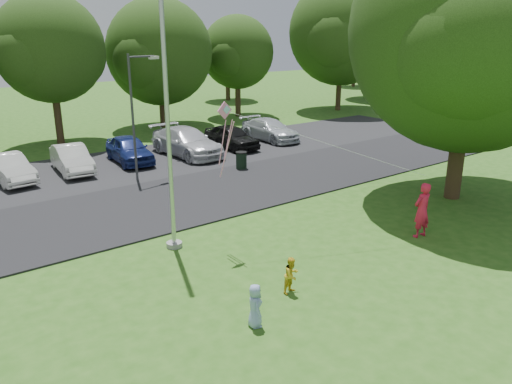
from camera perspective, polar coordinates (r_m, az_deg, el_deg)
ground at (r=14.63m, az=12.88°, el=-9.09°), size 120.00×120.00×0.00m
park_road at (r=21.00m, az=-6.12°, el=-0.25°), size 60.00×6.00×0.06m
parking_strip at (r=26.57m, az=-13.48°, el=3.22°), size 42.00×7.00×0.06m
flagpole at (r=14.96m, az=-10.10°, el=8.54°), size 0.50×0.50×10.00m
street_lamp at (r=22.96m, az=-13.52°, el=9.51°), size 1.58×0.41×5.63m
trash_can at (r=24.67m, az=-1.69°, el=3.60°), size 0.56×0.56×0.89m
big_tree at (r=21.00m, az=23.50°, el=15.97°), size 9.73×9.17×11.16m
tree_row at (r=34.48m, az=-17.92°, el=15.68°), size 64.35×11.94×10.88m
horizon_trees at (r=44.45m, az=-19.09°, el=14.05°), size 77.46×7.20×7.02m
parked_cars at (r=26.92m, az=-11.53°, el=5.08°), size 19.94×5.25×1.48m
woman at (r=17.27m, az=18.44°, el=-1.98°), size 0.71×0.49×1.86m
child_yellow at (r=13.15m, az=4.10°, el=-9.46°), size 0.54×0.46×0.99m
child_blue at (r=11.72m, az=-0.12°, el=-12.87°), size 0.50×0.60×1.06m
kite at (r=14.84m, az=-2.74°, el=7.37°), size 5.84×3.43×2.49m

